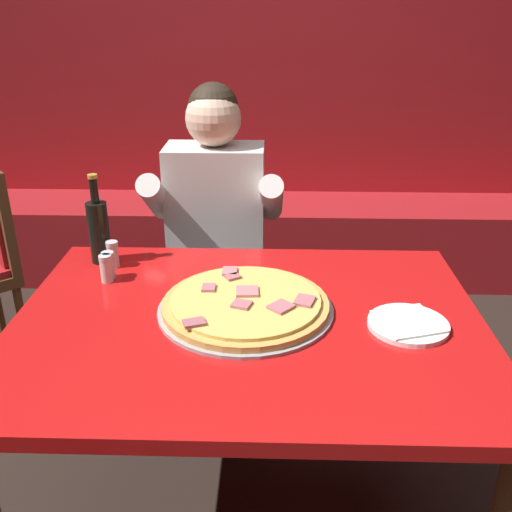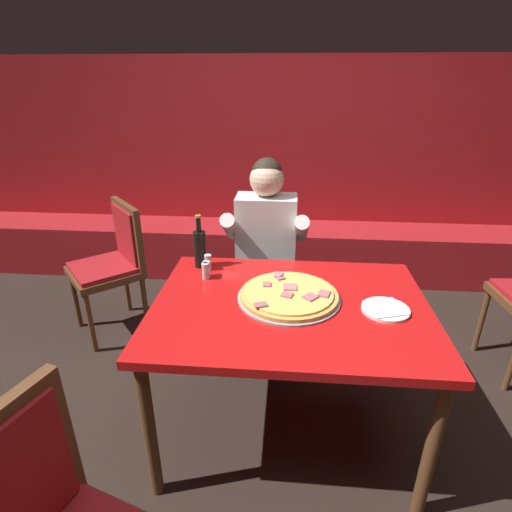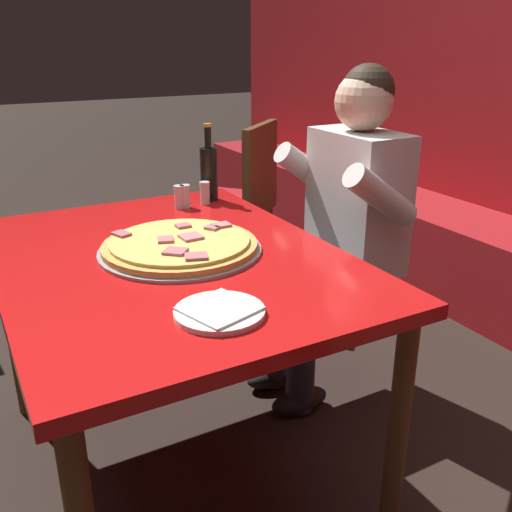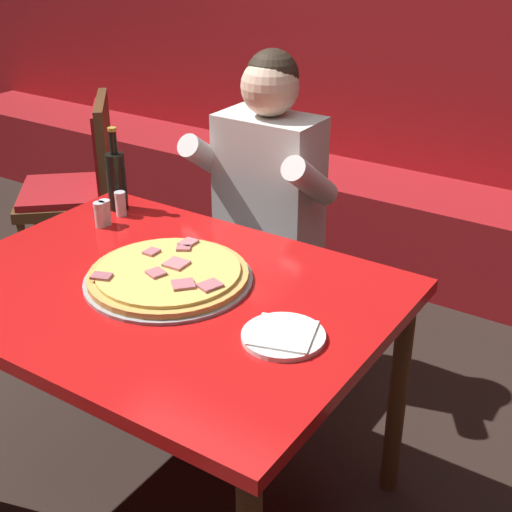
{
  "view_description": "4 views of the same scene",
  "coord_description": "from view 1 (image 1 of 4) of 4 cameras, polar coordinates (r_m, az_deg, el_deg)",
  "views": [
    {
      "loc": [
        0.06,
        -1.32,
        1.54
      ],
      "look_at": [
        0.01,
        0.32,
        0.8
      ],
      "focal_mm": 40.0,
      "sensor_mm": 36.0,
      "label": 1
    },
    {
      "loc": [
        -0.02,
        -1.59,
        1.71
      ],
      "look_at": [
        -0.18,
        0.26,
        0.88
      ],
      "focal_mm": 28.0,
      "sensor_mm": 36.0,
      "label": 2
    },
    {
      "loc": [
        1.48,
        -0.52,
        1.36
      ],
      "look_at": [
        0.16,
        0.2,
        0.78
      ],
      "focal_mm": 40.0,
      "sensor_mm": 36.0,
      "label": 3
    },
    {
      "loc": [
        1.18,
        -1.31,
        1.74
      ],
      "look_at": [
        0.11,
        0.31,
        0.77
      ],
      "focal_mm": 50.0,
      "sensor_mm": 36.0,
      "label": 4
    }
  ],
  "objects": [
    {
      "name": "main_dining_table",
      "position": [
        1.58,
        -0.78,
        -8.8
      ],
      "size": [
        1.26,
        0.94,
        0.77
      ],
      "color": "brown",
      "rests_on": "ground_plane"
    },
    {
      "name": "booth_bench",
      "position": [
        3.44,
        0.57,
        1.66
      ],
      "size": [
        6.46,
        0.48,
        0.46
      ],
      "primitive_type": "cube",
      "color": "#A3191E",
      "rests_on": "ground_plane"
    },
    {
      "name": "pizza",
      "position": [
        1.56,
        -1.04,
        -4.89
      ],
      "size": [
        0.48,
        0.48,
        0.05
      ],
      "color": "#9E9EA3",
      "rests_on": "main_dining_table"
    },
    {
      "name": "booth_wall_panel",
      "position": [
        3.55,
        0.72,
        14.46
      ],
      "size": [
        6.8,
        0.16,
        1.9
      ],
      "primitive_type": "cube",
      "color": "#A3191E",
      "rests_on": "ground_plane"
    },
    {
      "name": "beer_bottle",
      "position": [
        1.89,
        -15.45,
        2.56
      ],
      "size": [
        0.07,
        0.07,
        0.29
      ],
      "color": "black",
      "rests_on": "main_dining_table"
    },
    {
      "name": "shaker_black_pepper",
      "position": [
        1.79,
        -14.52,
        -1.02
      ],
      "size": [
        0.04,
        0.04,
        0.09
      ],
      "color": "silver",
      "rests_on": "main_dining_table"
    },
    {
      "name": "shaker_red_pepper_flakes",
      "position": [
        1.77,
        -14.75,
        -1.34
      ],
      "size": [
        0.04,
        0.04,
        0.09
      ],
      "color": "silver",
      "rests_on": "main_dining_table"
    },
    {
      "name": "shaker_parmesan",
      "position": [
        1.87,
        -14.12,
        0.06
      ],
      "size": [
        0.04,
        0.04,
        0.09
      ],
      "color": "silver",
      "rests_on": "main_dining_table"
    },
    {
      "name": "diner_seated_blue_shirt",
      "position": [
        2.23,
        -4.17,
        2.02
      ],
      "size": [
        0.53,
        0.53,
        1.27
      ],
      "color": "black",
      "rests_on": "ground_plane"
    },
    {
      "name": "plate_white_paper",
      "position": [
        1.54,
        14.98,
        -6.59
      ],
      "size": [
        0.21,
        0.21,
        0.02
      ],
      "color": "white",
      "rests_on": "main_dining_table"
    }
  ]
}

